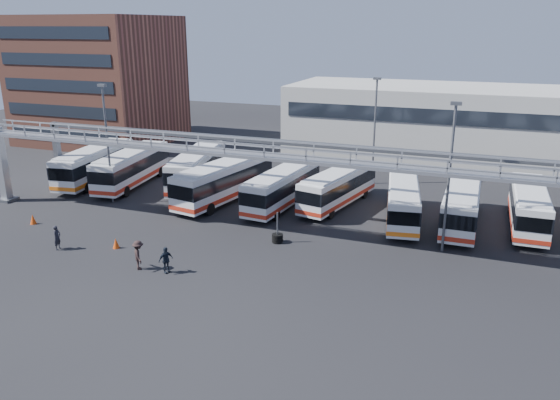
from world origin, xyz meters
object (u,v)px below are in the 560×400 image
(cone_right, at_px, (116,243))
(bus_7, at_px, (462,204))
(bus_4, at_px, (282,187))
(bus_6, at_px, (403,201))
(bus_2, at_px, (197,167))
(light_pole_left, at_px, (107,138))
(bus_8, at_px, (529,206))
(bus_5, at_px, (338,187))
(pedestrian_c, at_px, (139,255))
(tire_stack, at_px, (277,237))
(light_pole_back, at_px, (375,125))
(bus_3, at_px, (224,180))
(bus_1, at_px, (132,166))
(cone_left, at_px, (33,219))
(bus_0, at_px, (95,163))
(pedestrian_d, at_px, (166,260))
(light_pole_mid, at_px, (450,170))
(pedestrian_a, at_px, (57,238))

(cone_right, bearing_deg, bus_7, 30.79)
(bus_4, bearing_deg, bus_6, 5.03)
(bus_2, bearing_deg, light_pole_left, -135.55)
(bus_8, bearing_deg, bus_2, 177.40)
(bus_5, height_order, pedestrian_c, bus_5)
(cone_right, height_order, tire_stack, tire_stack)
(pedestrian_c, bearing_deg, light_pole_back, -63.33)
(light_pole_left, height_order, bus_3, light_pole_left)
(bus_1, bearing_deg, cone_left, -101.85)
(bus_0, xyz_separation_m, bus_8, (39.20, 1.19, -0.14))
(pedestrian_d, xyz_separation_m, cone_right, (-5.42, 2.16, -0.49))
(light_pole_back, distance_m, bus_8, 16.27)
(bus_5, relative_size, bus_8, 1.01)
(bus_2, xyz_separation_m, pedestrian_c, (5.64, -17.82, -0.96))
(light_pole_mid, height_order, cone_right, light_pole_mid)
(bus_2, distance_m, cone_right, 15.73)
(cone_left, bearing_deg, pedestrian_c, -17.78)
(pedestrian_c, height_order, cone_right, pedestrian_c)
(light_pole_left, distance_m, pedestrian_d, 16.92)
(bus_5, height_order, pedestrian_d, bus_5)
(bus_7, bearing_deg, pedestrian_a, -150.28)
(bus_4, height_order, pedestrian_d, bus_4)
(pedestrian_c, bearing_deg, cone_left, 30.30)
(light_pole_mid, relative_size, bus_8, 0.98)
(light_pole_back, relative_size, bus_0, 0.89)
(bus_2, distance_m, pedestrian_d, 19.25)
(light_pole_left, relative_size, bus_0, 0.89)
(pedestrian_a, relative_size, pedestrian_c, 0.91)
(bus_5, bearing_deg, bus_4, -144.56)
(bus_7, distance_m, pedestrian_a, 29.64)
(light_pole_left, bearing_deg, tire_stack, -11.96)
(light_pole_left, relative_size, cone_left, 13.32)
(bus_0, distance_m, bus_2, 10.45)
(light_pole_mid, height_order, bus_2, light_pole_mid)
(light_pole_back, bearing_deg, bus_8, -30.52)
(bus_5, bearing_deg, light_pole_back, 92.62)
(bus_4, height_order, pedestrian_c, bus_4)
(light_pole_left, relative_size, bus_5, 0.97)
(pedestrian_d, distance_m, cone_right, 5.86)
(bus_2, relative_size, bus_6, 1.13)
(light_pole_left, height_order, tire_stack, light_pole_left)
(bus_5, height_order, bus_6, bus_5)
(pedestrian_c, bearing_deg, bus_6, -85.50)
(cone_right, bearing_deg, tire_stack, 26.23)
(bus_1, relative_size, bus_6, 1.11)
(bus_6, height_order, pedestrian_a, bus_6)
(bus_4, relative_size, pedestrian_a, 6.16)
(bus_5, xyz_separation_m, pedestrian_c, (-8.43, -16.89, -0.77))
(light_pole_mid, distance_m, cone_left, 31.36)
(pedestrian_a, relative_size, cone_left, 2.27)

